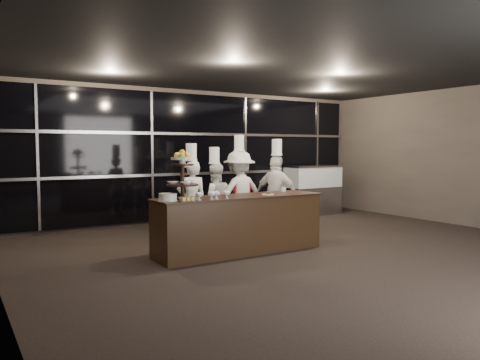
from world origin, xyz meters
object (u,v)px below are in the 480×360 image
layer_cake (168,197)px  chef_d (277,195)px  chef_c (239,193)px  chef_b (214,200)px  display_stand (182,171)px  chef_a (192,200)px  buffet_counter (239,224)px  display_case (313,187)px

layer_cake → chef_d: chef_d is taller
chef_d → chef_c: bearing=142.5°
chef_b → chef_c: bearing=-4.9°
chef_b → display_stand: bearing=-134.6°
chef_d → chef_b: bearing=156.1°
display_stand → chef_b: chef_b is taller
chef_a → chef_d: (1.63, -0.33, 0.03)m
display_stand → chef_c: size_ratio=0.39×
chef_b → chef_d: chef_d is taller
buffet_counter → chef_a: chef_a is taller
chef_a → chef_b: size_ratio=1.04×
layer_cake → display_case: bearing=27.8°
chef_a → chef_d: chef_d is taller
chef_c → chef_a: bearing=-174.2°
layer_cake → display_stand: bearing=10.9°
chef_a → layer_cake: bearing=-129.5°
display_case → chef_b: (-3.61, -1.39, 0.03)m
layer_cake → chef_d: 2.71m
chef_a → chef_b: (0.55, 0.15, -0.05)m
buffet_counter → display_stand: 1.33m
chef_b → chef_c: size_ratio=0.88×
chef_b → layer_cake: bearing=-138.9°
display_case → chef_d: 3.14m
chef_c → layer_cake: bearing=-147.9°
chef_b → chef_d: 1.18m
buffet_counter → chef_d: chef_d is taller
buffet_counter → chef_b: bearing=79.3°
chef_c → buffet_counter: bearing=-121.9°
buffet_counter → display_case: (3.84, 2.64, 0.22)m
layer_cake → chef_b: 2.00m
buffet_counter → chef_a: bearing=105.7°
display_stand → chef_d: (2.32, 0.78, -0.54)m
chef_a → chef_c: bearing=5.8°
display_stand → chef_c: (1.75, 1.21, -0.51)m
chef_c → display_stand: bearing=-145.4°
layer_cake → chef_c: chef_c is taller
layer_cake → chef_b: (1.50, 1.30, -0.25)m
layer_cake → chef_a: size_ratio=0.17×
layer_cake → display_case: size_ratio=0.21×
display_stand → chef_d: size_ratio=0.40×
chef_a → chef_b: 0.57m
buffet_counter → chef_c: bearing=58.1°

